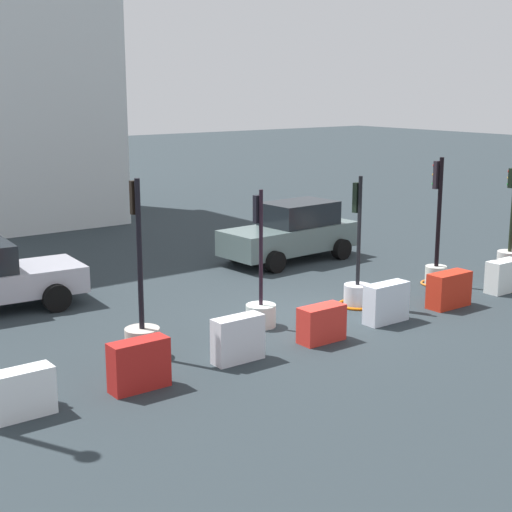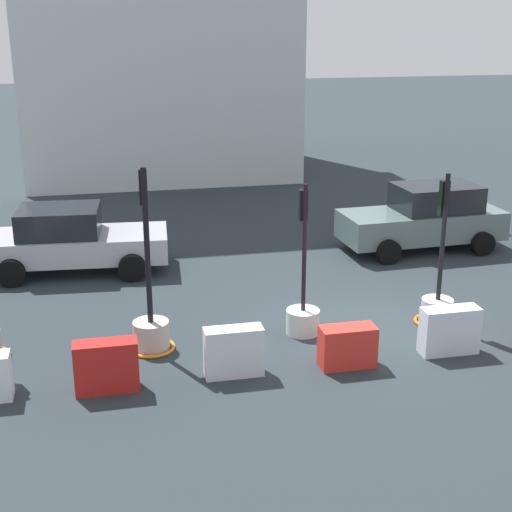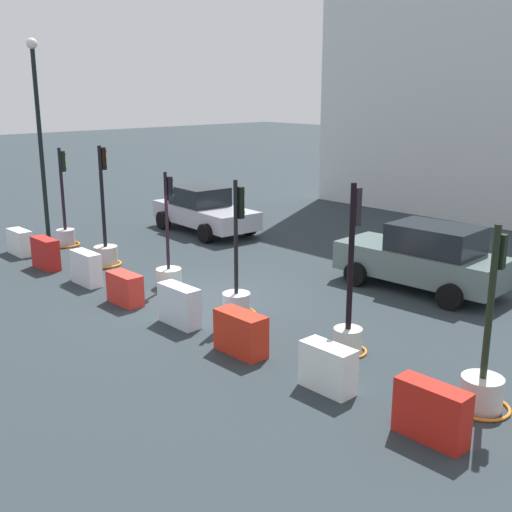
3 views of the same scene
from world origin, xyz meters
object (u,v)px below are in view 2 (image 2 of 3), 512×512
at_px(construction_barrier_3, 347,347).
at_px(construction_barrier_4, 449,331).
at_px(construction_barrier_2, 234,352).
at_px(traffic_light_2, 303,309).
at_px(traffic_light_1, 151,324).
at_px(construction_barrier_1, 106,366).
at_px(car_silver_hatchback, 71,240).
at_px(car_grey_saloon, 425,218).
at_px(traffic_light_3, 438,301).

distance_m(construction_barrier_3, construction_barrier_4, 2.06).
height_order(construction_barrier_2, construction_barrier_3, construction_barrier_2).
height_order(traffic_light_2, construction_barrier_4, traffic_light_2).
height_order(traffic_light_1, construction_barrier_2, traffic_light_1).
bearing_deg(construction_barrier_4, traffic_light_1, 166.25).
height_order(traffic_light_1, traffic_light_2, traffic_light_1).
relative_size(traffic_light_1, construction_barrier_1, 3.29).
xyz_separation_m(traffic_light_2, construction_barrier_2, (-1.69, -1.50, -0.07)).
bearing_deg(car_silver_hatchback, traffic_light_2, -46.49).
bearing_deg(car_grey_saloon, construction_barrier_2, -136.15).
bearing_deg(construction_barrier_3, traffic_light_2, 103.84).
relative_size(construction_barrier_1, car_grey_saloon, 0.24).
xyz_separation_m(traffic_light_2, car_silver_hatchback, (-4.59, 4.84, 0.28)).
height_order(construction_barrier_4, car_silver_hatchback, car_silver_hatchback).
xyz_separation_m(traffic_light_3, construction_barrier_4, (-0.40, -1.35, -0.04)).
height_order(traffic_light_3, construction_barrier_3, traffic_light_3).
height_order(traffic_light_1, construction_barrier_4, traffic_light_1).
bearing_deg(construction_barrier_3, construction_barrier_4, 3.49).
bearing_deg(construction_barrier_4, construction_barrier_3, -176.51).
bearing_deg(construction_barrier_1, construction_barrier_2, 2.68).
bearing_deg(traffic_light_2, traffic_light_3, -2.38).
xyz_separation_m(traffic_light_1, construction_barrier_4, (5.48, -1.34, -0.06)).
bearing_deg(traffic_light_3, construction_barrier_2, -163.09).
bearing_deg(construction_barrier_3, traffic_light_3, 30.92).
height_order(traffic_light_2, car_grey_saloon, traffic_light_2).
distance_m(construction_barrier_1, car_grey_saloon, 10.69).
relative_size(traffic_light_1, car_silver_hatchback, 0.76).
xyz_separation_m(construction_barrier_4, car_grey_saloon, (2.30, 6.15, 0.42)).
bearing_deg(traffic_light_2, construction_barrier_1, -157.67).
bearing_deg(traffic_light_3, construction_barrier_1, -167.61).
distance_m(traffic_light_1, construction_barrier_1, 1.71).
distance_m(construction_barrier_2, car_grey_saloon, 8.93).
relative_size(traffic_light_1, car_grey_saloon, 0.79).
xyz_separation_m(traffic_light_3, construction_barrier_2, (-4.54, -1.38, -0.04)).
relative_size(traffic_light_3, car_silver_hatchback, 0.68).
height_order(construction_barrier_2, car_silver_hatchback, car_silver_hatchback).
distance_m(traffic_light_3, car_grey_saloon, 5.18).
relative_size(construction_barrier_2, construction_barrier_4, 0.95).
bearing_deg(construction_barrier_4, construction_barrier_1, -178.77).
distance_m(traffic_light_3, construction_barrier_4, 1.40).
relative_size(construction_barrier_3, car_grey_saloon, 0.23).
height_order(traffic_light_3, construction_barrier_4, traffic_light_3).
distance_m(construction_barrier_1, construction_barrier_2, 2.21).
xyz_separation_m(traffic_light_1, traffic_light_3, (5.88, 0.00, -0.02)).
distance_m(construction_barrier_4, car_grey_saloon, 6.57).
relative_size(traffic_light_2, construction_barrier_3, 3.02).
relative_size(construction_barrier_2, car_silver_hatchback, 0.22).
bearing_deg(car_silver_hatchback, construction_barrier_2, -65.36).
bearing_deg(traffic_light_2, car_grey_saloon, 44.62).
xyz_separation_m(traffic_light_1, car_silver_hatchback, (-1.56, 4.96, 0.29)).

